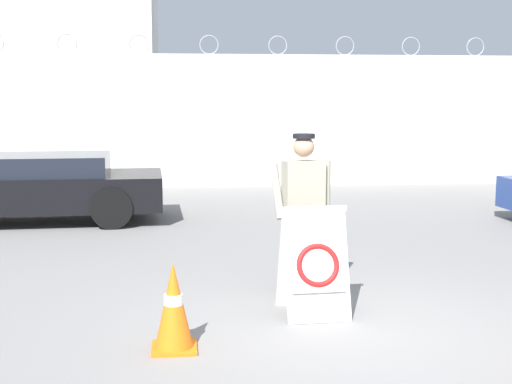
{
  "coord_description": "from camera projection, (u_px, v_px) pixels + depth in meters",
  "views": [
    {
      "loc": [
        -1.68,
        -6.37,
        2.24
      ],
      "look_at": [
        -0.73,
        2.0,
        1.09
      ],
      "focal_mm": 50.0,
      "sensor_mm": 36.0,
      "label": 1
    }
  ],
  "objects": [
    {
      "name": "perimeter_wall",
      "position": [
        244.0,
        121.0,
        17.52
      ],
      "size": [
        36.0,
        0.3,
        3.68
      ],
      "color": "silver",
      "rests_on": "ground_plane"
    },
    {
      "name": "ground_plane",
      "position": [
        356.0,
        333.0,
        6.76
      ],
      "size": [
        90.0,
        90.0,
        0.0
      ],
      "primitive_type": "plane",
      "color": "gray"
    },
    {
      "name": "building_block",
      "position": [
        11.0,
        71.0,
        22.12
      ],
      "size": [
        8.95,
        7.88,
        5.95
      ],
      "color": "silver",
      "rests_on": "ground_plane"
    },
    {
      "name": "security_guard",
      "position": [
        303.0,
        205.0,
        7.93
      ],
      "size": [
        0.68,
        0.38,
        1.82
      ],
      "rotation": [
        0.0,
        0.0,
        -2.96
      ],
      "color": "#232838",
      "rests_on": "ground_plane"
    },
    {
      "name": "traffic_cone_far",
      "position": [
        174.0,
        307.0,
        6.28
      ],
      "size": [
        0.4,
        0.4,
        0.79
      ],
      "color": "orange",
      "rests_on": "ground_plane"
    },
    {
      "name": "barricade_sign",
      "position": [
        314.0,
        262.0,
        7.26
      ],
      "size": [
        0.69,
        0.72,
        1.12
      ],
      "rotation": [
        0.0,
        0.0,
        0.05
      ],
      "color": "white",
      "rests_on": "ground_plane"
    },
    {
      "name": "parked_car_front_coupe",
      "position": [
        36.0,
        187.0,
        12.6
      ],
      "size": [
        4.57,
        2.05,
        1.2
      ],
      "rotation": [
        0.0,
        0.0,
        3.18
      ],
      "color": "black",
      "rests_on": "ground_plane"
    }
  ]
}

